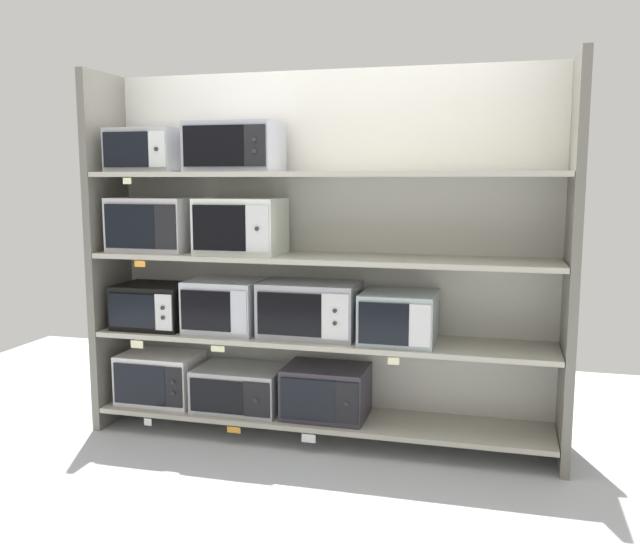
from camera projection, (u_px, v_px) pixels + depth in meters
ground at (266, 517)px, 3.29m from camera, size 6.75×6.00×0.02m
back_panel at (330, 254)px, 4.33m from camera, size 2.95×0.04×2.23m
upright_left at (109, 252)px, 4.44m from camera, size 0.05×0.47×2.23m
upright_right at (572, 266)px, 3.73m from camera, size 0.05×0.47×2.23m
shelf_0 at (320, 418)px, 4.23m from camera, size 2.75×0.47×0.03m
microwave_0 at (160, 378)px, 4.47m from camera, size 0.49×0.36×0.32m
microwave_1 at (240, 388)px, 4.33m from camera, size 0.54×0.41×0.26m
microwave_2 at (326, 392)px, 4.19m from camera, size 0.50×0.38×0.31m
price_tag_0 at (148, 422)px, 4.27m from camera, size 0.05×0.00×0.04m
price_tag_1 at (234, 430)px, 4.13m from camera, size 0.08×0.00×0.04m
price_tag_2 at (309, 438)px, 4.01m from camera, size 0.08×0.00×0.05m
shelf_1 at (320, 339)px, 4.16m from camera, size 2.75×0.47×0.03m
microwave_3 at (155, 306)px, 4.41m from camera, size 0.45×0.39×0.28m
microwave_4 at (225, 306)px, 4.28m from camera, size 0.44×0.37×0.32m
microwave_5 at (310, 310)px, 4.14m from camera, size 0.58×0.37×0.33m
microwave_6 at (399, 317)px, 4.01m from camera, size 0.43×0.42×0.29m
price_tag_3 at (137, 344)px, 4.22m from camera, size 0.08×0.00×0.05m
price_tag_4 at (218, 349)px, 4.08m from camera, size 0.09×0.00×0.03m
price_tag_5 at (394, 361)px, 3.81m from camera, size 0.06×0.00×0.04m
shelf_2 at (320, 258)px, 4.09m from camera, size 2.75×0.47×0.03m
microwave_7 at (155, 224)px, 4.33m from camera, size 0.50×0.40×0.33m
microwave_8 at (241, 226)px, 4.18m from camera, size 0.50×0.37×0.33m
price_tag_6 at (140, 264)px, 4.13m from camera, size 0.07×0.00×0.04m
shelf_3 at (320, 174)px, 4.02m from camera, size 2.75×0.47×0.03m
microwave_9 at (148, 151)px, 4.27m from camera, size 0.43×0.37×0.26m
microwave_10 at (234, 147)px, 4.12m from camera, size 0.53×0.37×0.29m
price_tag_7 at (127, 181)px, 4.08m from camera, size 0.05×0.00×0.04m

